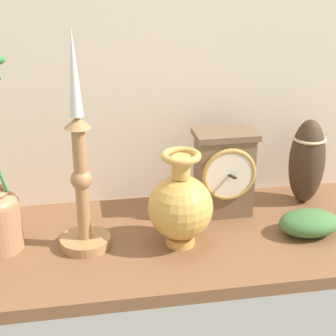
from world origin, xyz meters
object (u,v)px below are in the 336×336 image
Objects in this scene: mantel_clock at (224,172)px; tall_ceramic_vase at (307,161)px; brass_vase_bulbous at (181,205)px; candlestick_tall_left at (81,181)px.

tall_ceramic_vase reaches higher than mantel_clock.
tall_ceramic_vase is (29.18, 12.66, 1.43)cm from brass_vase_bulbous.
mantel_clock is 18.34cm from tall_ceramic_vase.
brass_vase_bulbous is (-10.95, -10.64, -1.12)cm from mantel_clock.
brass_vase_bulbous is 31.84cm from tall_ceramic_vase.
mantel_clock is 29.66cm from candlestick_tall_left.
candlestick_tall_left reaches higher than tall_ceramic_vase.
candlestick_tall_left is at bearing 172.72° from brass_vase_bulbous.
candlestick_tall_left reaches higher than mantel_clock.
mantel_clock is 0.44× the size of candlestick_tall_left.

